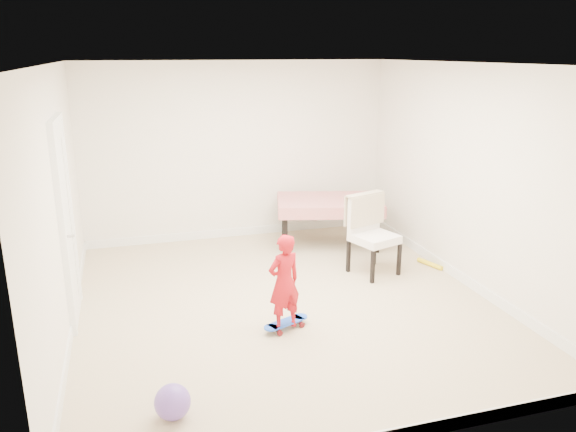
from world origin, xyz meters
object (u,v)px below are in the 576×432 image
object	(u,v)px
skateboard	(286,325)
dining_chair	(375,236)
dining_table	(329,222)
child	(284,285)
balloon	(172,402)

from	to	relation	value
skateboard	dining_chair	bearing A→B (deg)	14.75
dining_table	child	bearing A→B (deg)	-105.11
dining_table	child	size ratio (longest dim) A/B	1.48
child	balloon	distance (m)	1.68
skateboard	balloon	xyz separation A→B (m)	(-1.24, -1.15, 0.10)
skateboard	balloon	distance (m)	1.69
dining_table	balloon	distance (m)	4.33
dining_chair	child	xyz separation A→B (m)	(-1.51, -1.15, -0.01)
balloon	dining_chair	bearing A→B (deg)	39.76
dining_table	balloon	world-z (taller)	dining_table
dining_table	skateboard	xyz separation A→B (m)	(-1.33, -2.34, -0.30)
dining_table	balloon	xyz separation A→B (m)	(-2.57, -3.48, -0.20)
dining_chair	skateboard	bearing A→B (deg)	-161.33
child	dining_table	bearing A→B (deg)	-138.01
dining_chair	balloon	size ratio (longest dim) A/B	3.60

